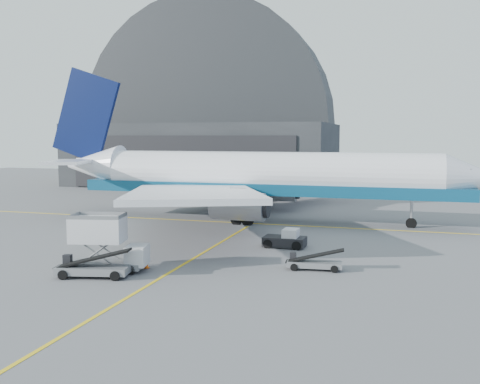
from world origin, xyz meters
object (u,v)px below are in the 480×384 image
(catering_truck, at_px, (105,244))
(belt_loader_a, at_px, (92,268))
(belt_loader_b, at_px, (314,263))
(pushback_tug, at_px, (286,240))
(airliner, at_px, (250,176))

(catering_truck, relative_size, belt_loader_a, 1.11)
(belt_loader_a, xyz_separation_m, belt_loader_b, (14.29, 6.45, -0.13))
(pushback_tug, height_order, belt_loader_a, belt_loader_a)
(belt_loader_b, bearing_deg, airliner, 111.24)
(catering_truck, bearing_deg, pushback_tug, 35.50)
(pushback_tug, bearing_deg, airliner, 119.04)
(airliner, bearing_deg, catering_truck, -98.31)
(airliner, height_order, catering_truck, airliner)
(pushback_tug, distance_m, belt_loader_a, 17.32)
(airliner, distance_m, belt_loader_b, 23.71)
(catering_truck, height_order, belt_loader_a, catering_truck)
(pushback_tug, xyz_separation_m, belt_loader_a, (-10.72, -13.61, -0.01))
(airliner, xyz_separation_m, catering_truck, (-3.71, -25.39, -3.14))
(pushback_tug, bearing_deg, belt_loader_b, -61.89)
(pushback_tug, distance_m, belt_loader_b, 8.00)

